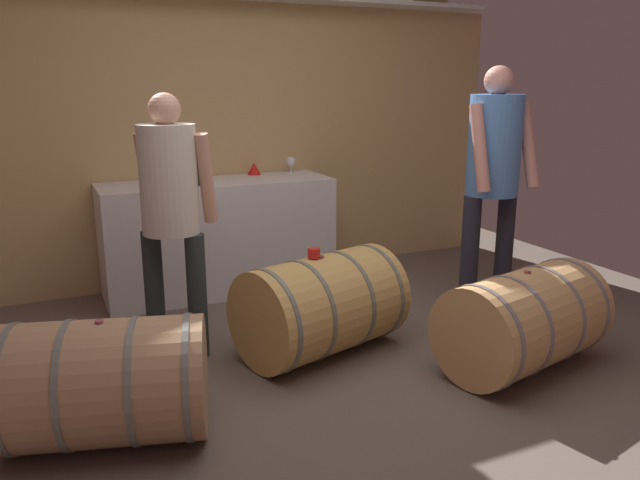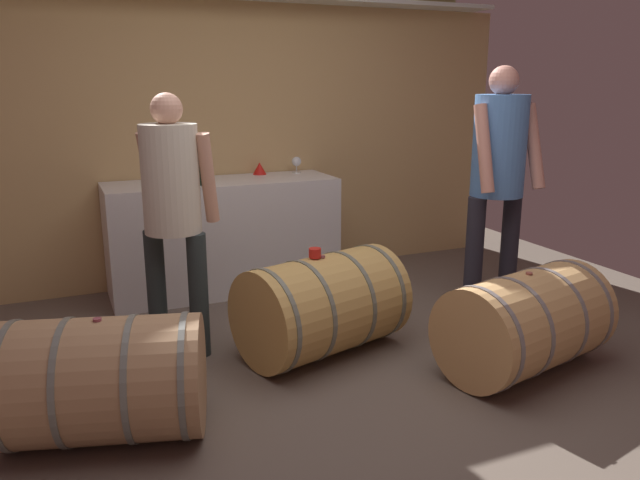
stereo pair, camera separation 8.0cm
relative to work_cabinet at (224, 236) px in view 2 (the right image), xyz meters
The scene contains 12 objects.
ground_plane 1.42m from the work_cabinet, 82.78° to the right, with size 6.06×7.69×0.02m, color brown.
back_wall_panel 0.76m from the work_cabinet, 63.72° to the left, with size 4.86×0.10×2.17m, color tan.
work_cabinet is the anchor object (origin of this frame).
wine_bottle_dark 0.63m from the work_cabinet, 143.07° to the right, with size 0.07×0.07×0.33m.
wine_glass 0.86m from the work_cabinet, 13.53° to the left, with size 0.08×0.08×0.13m.
red_funnel 0.63m from the work_cabinet, 28.08° to the left, with size 0.11×0.11×0.09m, color red.
wine_barrel_near 1.40m from the work_cabinet, 80.71° to the right, with size 1.06×0.82×0.60m.
wine_barrel_far 2.11m from the work_cabinet, 119.61° to the right, with size 1.00×0.78×0.58m.
wine_barrel_flank 2.34m from the work_cabinet, 60.20° to the right, with size 1.05×0.75×0.57m.
tasting_cup 1.40m from the work_cabinet, 82.53° to the right, with size 0.07×0.07×0.05m, color red.
winemaker_pouring 1.27m from the work_cabinet, 118.16° to the right, with size 0.45×0.44×1.52m.
visitor_tasting 2.08m from the work_cabinet, 35.79° to the right, with size 0.49×0.40×1.68m.
Camera 2 is at (-1.32, -2.63, 1.57)m, focal length 34.94 mm.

